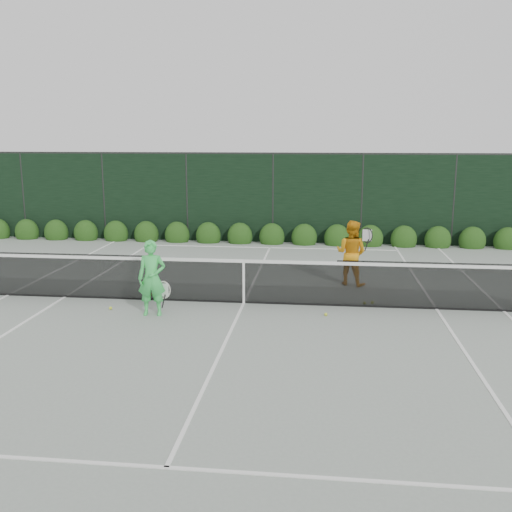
# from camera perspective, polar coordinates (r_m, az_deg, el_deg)

# --- Properties ---
(ground) EXTENTS (80.00, 80.00, 0.00)m
(ground) POSITION_cam_1_polar(r_m,az_deg,el_deg) (12.55, -1.22, -4.73)
(ground) COLOR gray
(ground) RESTS_ON ground
(tennis_net) EXTENTS (12.90, 0.10, 1.07)m
(tennis_net) POSITION_cam_1_polar(r_m,az_deg,el_deg) (12.41, -1.34, -2.37)
(tennis_net) COLOR #11331D
(tennis_net) RESTS_ON ground
(player_woman) EXTENTS (0.65, 0.43, 1.55)m
(player_woman) POSITION_cam_1_polar(r_m,az_deg,el_deg) (11.73, -10.37, -2.19)
(player_woman) COLOR #3CCE59
(player_woman) RESTS_ON ground
(player_man) EXTENTS (0.96, 0.87, 1.59)m
(player_man) POSITION_cam_1_polar(r_m,az_deg,el_deg) (14.10, 9.51, 0.31)
(player_man) COLOR orange
(player_man) RESTS_ON ground
(court_lines) EXTENTS (11.03, 23.83, 0.01)m
(court_lines) POSITION_cam_1_polar(r_m,az_deg,el_deg) (12.54, -1.22, -4.70)
(court_lines) COLOR white
(court_lines) RESTS_ON ground
(windscreen_fence) EXTENTS (32.00, 21.07, 3.06)m
(windscreen_fence) POSITION_cam_1_polar(r_m,az_deg,el_deg) (9.57, -3.43, -0.63)
(windscreen_fence) COLOR black
(windscreen_fence) RESTS_ON ground
(hedge_row) EXTENTS (31.66, 0.65, 0.94)m
(hedge_row) POSITION_cam_1_polar(r_m,az_deg,el_deg) (19.42, 1.59, 1.93)
(hedge_row) COLOR #15380F
(hedge_row) RESTS_ON ground
(tennis_balls) EXTENTS (5.60, 1.21, 0.07)m
(tennis_balls) POSITION_cam_1_polar(r_m,az_deg,el_deg) (12.35, 0.80, -4.84)
(tennis_balls) COLOR #C3D62F
(tennis_balls) RESTS_ON ground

